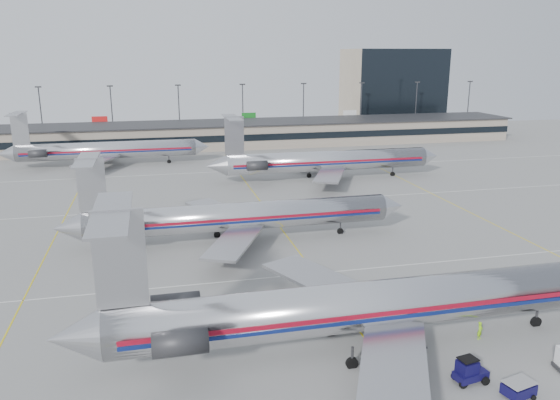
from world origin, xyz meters
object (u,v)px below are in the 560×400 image
object	(u,v)px
tug_center	(469,371)
jet_foreground	(367,305)
jet_second_row	(234,216)
belt_loader	(391,368)

from	to	relation	value
tug_center	jet_foreground	bearing A→B (deg)	120.13
jet_foreground	jet_second_row	bearing A→B (deg)	103.17
jet_foreground	belt_loader	size ratio (longest dim) A/B	10.64
jet_foreground	jet_second_row	xyz separation A→B (m)	(-6.66, 28.46, -0.41)
jet_second_row	jet_foreground	bearing A→B (deg)	-76.83
jet_foreground	belt_loader	world-z (taller)	jet_foreground
tug_center	jet_second_row	bearing A→B (deg)	98.80
jet_second_row	belt_loader	xyz separation A→B (m)	(6.91, -32.82, -2.76)
jet_foreground	tug_center	distance (m)	8.94
belt_loader	jet_second_row	bearing A→B (deg)	105.48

